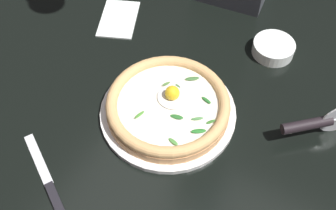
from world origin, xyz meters
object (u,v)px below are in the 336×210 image
side_bowl (273,48)px  pizza_cutter (318,123)px  pizza (168,105)px  folded_napkin (119,18)px  table_knife (52,191)px

side_bowl → pizza_cutter: (0.16, -0.18, 0.03)m
pizza → side_bowl: bearing=65.5°
pizza → pizza_cutter: size_ratio=1.96×
side_bowl → folded_napkin: side_bowl is taller
pizza → side_bowl: size_ratio=2.62×
pizza → side_bowl: 0.31m
table_knife → folded_napkin: size_ratio=1.42×
side_bowl → pizza_cutter: size_ratio=0.75×
pizza → table_knife: 0.28m
pizza_cutter → folded_napkin: pizza_cutter is taller
folded_napkin → table_knife: bearing=-70.8°
pizza_cutter → folded_napkin: 0.55m
side_bowl → folded_napkin: size_ratio=0.71×
pizza → folded_napkin: (-0.26, 0.20, -0.03)m
pizza → side_bowl: (0.13, 0.28, -0.02)m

